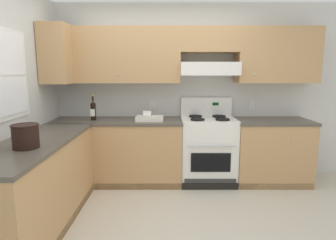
% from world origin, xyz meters
% --- Properties ---
extents(ground_plane, '(7.04, 7.04, 0.00)m').
position_xyz_m(ground_plane, '(0.00, 0.00, 0.00)').
color(ground_plane, beige).
extents(wall_back, '(4.68, 0.57, 2.55)m').
position_xyz_m(wall_back, '(0.41, 1.53, 1.48)').
color(wall_back, silver).
rests_on(wall_back, ground_plane).
extents(wall_left, '(0.47, 4.00, 2.55)m').
position_xyz_m(wall_left, '(-1.59, 0.23, 1.34)').
color(wall_left, silver).
rests_on(wall_left, ground_plane).
extents(counter_back_run, '(3.60, 0.65, 0.91)m').
position_xyz_m(counter_back_run, '(0.16, 1.24, 0.45)').
color(counter_back_run, tan).
rests_on(counter_back_run, ground_plane).
extents(counter_left_run, '(0.63, 1.91, 0.91)m').
position_xyz_m(counter_left_run, '(-1.24, -0.00, 0.45)').
color(counter_left_run, tan).
rests_on(counter_left_run, ground_plane).
extents(stove, '(0.76, 0.62, 1.20)m').
position_xyz_m(stove, '(0.64, 1.25, 0.48)').
color(stove, white).
rests_on(stove, ground_plane).
extents(wine_bottle, '(0.07, 0.07, 0.36)m').
position_xyz_m(wine_bottle, '(-0.97, 1.22, 1.05)').
color(wine_bottle, black).
rests_on(wine_bottle, counter_back_run).
extents(bowl, '(0.37, 0.24, 0.06)m').
position_xyz_m(bowl, '(-0.19, 1.18, 0.93)').
color(bowl, white).
rests_on(bowl, counter_back_run).
extents(bucket, '(0.24, 0.24, 0.21)m').
position_xyz_m(bucket, '(-1.19, -0.25, 1.02)').
color(bucket, black).
rests_on(bucket, counter_left_run).
extents(paper_towel_roll, '(0.12, 0.12, 0.12)m').
position_xyz_m(paper_towel_roll, '(-0.23, 1.33, 0.97)').
color(paper_towel_roll, white).
rests_on(paper_towel_roll, counter_back_run).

